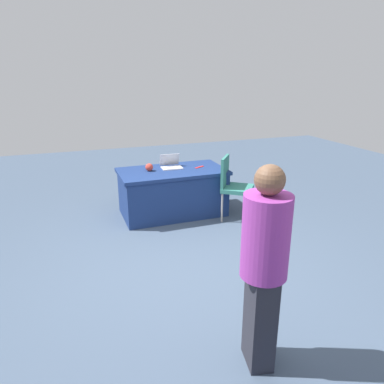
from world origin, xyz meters
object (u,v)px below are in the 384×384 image
(person_attendee_browsing, at_px, (264,261))
(laptop_silver, at_px, (171,165))
(yarn_ball, at_px, (149,167))
(table_foreground, at_px, (173,192))
(scissors_red, at_px, (200,167))
(chair_tucked_left, at_px, (233,184))

(person_attendee_browsing, distance_m, laptop_silver, 3.36)
(laptop_silver, distance_m, yarn_ball, 0.38)
(yarn_ball, bearing_deg, table_foreground, 170.50)
(yarn_ball, bearing_deg, person_attendee_browsing, 91.04)
(table_foreground, height_order, yarn_ball, yarn_ball)
(laptop_silver, xyz_separation_m, scissors_red, (-0.43, 0.13, -0.04))
(person_attendee_browsing, bearing_deg, scissors_red, -1.29)
(person_attendee_browsing, distance_m, yarn_ball, 3.27)
(table_foreground, relative_size, scissors_red, 9.15)
(chair_tucked_left, distance_m, yarn_ball, 1.30)
(table_foreground, bearing_deg, laptop_silver, -100.22)
(chair_tucked_left, relative_size, laptop_silver, 2.96)
(person_attendee_browsing, height_order, scissors_red, person_attendee_browsing)
(person_attendee_browsing, distance_m, scissors_red, 3.30)
(laptop_silver, bearing_deg, table_foreground, 81.68)
(table_foreground, relative_size, laptop_silver, 5.03)
(chair_tucked_left, bearing_deg, table_foreground, -85.85)
(table_foreground, height_order, person_attendee_browsing, person_attendee_browsing)
(scissors_red, bearing_deg, chair_tucked_left, 96.99)
(person_attendee_browsing, relative_size, yarn_ball, 13.59)
(chair_tucked_left, height_order, person_attendee_browsing, person_attendee_browsing)
(chair_tucked_left, bearing_deg, yarn_ball, -79.66)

